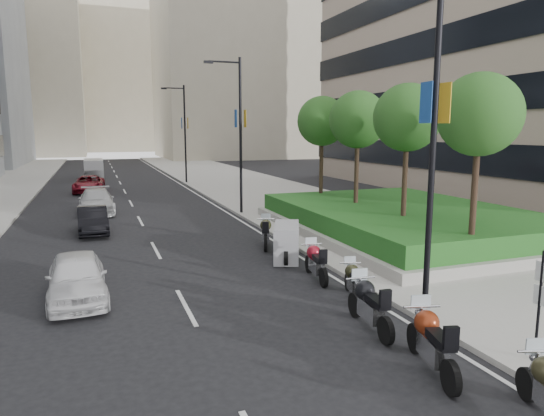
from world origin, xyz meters
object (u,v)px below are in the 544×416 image
motorcycle_6 (266,233)px  parking_sign (540,300)px  motorcycle_3 (353,281)px  delivery_van (94,170)px  motorcycle_4 (316,262)px  lamp_post_0 (429,125)px  car_b (93,220)px  lamp_post_2 (183,129)px  car_c (96,201)px  car_a (77,277)px  motorcycle_1 (431,341)px  lamp_post_1 (238,128)px  car_d (89,184)px  motorcycle_5 (287,242)px  motorcycle_2 (369,305)px

motorcycle_6 → parking_sign: bearing=-151.7°
motorcycle_3 → delivery_van: bearing=25.7°
motorcycle_4 → delivery_van: (-6.81, 38.67, 0.34)m
lamp_post_0 → car_b: bearing=119.1°
lamp_post_2 → car_c: bearing=-118.6°
delivery_van → motorcycle_6: bearing=-78.6°
motorcycle_4 → car_a: (-7.41, 0.60, 0.10)m
lamp_post_0 → motorcycle_1: 5.28m
lamp_post_1 → motorcycle_4: bearing=-94.9°
lamp_post_1 → delivery_van: lamp_post_1 is taller
motorcycle_1 → motorcycle_4: 6.52m
car_d → motorcycle_5: bearing=-69.2°
motorcycle_1 → motorcycle_3: bearing=5.7°
motorcycle_5 → motorcycle_1: bearing=-160.1°
motorcycle_3 → car_a: bearing=86.7°
motorcycle_4 → parking_sign: bearing=-158.3°
car_a → car_c: (0.66, 15.89, 0.03)m
lamp_post_1 → car_a: lamp_post_1 is taller
lamp_post_0 → delivery_van: 43.67m
parking_sign → car_c: size_ratio=0.50×
motorcycle_1 → car_a: 9.94m
motorcycle_3 → motorcycle_6: size_ratio=0.87×
lamp_post_2 → motorcycle_6: lamp_post_2 is taller
motorcycle_1 → motorcycle_2: 2.31m
motorcycle_4 → lamp_post_0: bearing=-157.1°
motorcycle_6 → delivery_van: size_ratio=0.46×
motorcycle_2 → car_a: bearing=60.8°
parking_sign → car_c: parking_sign is taller
motorcycle_2 → motorcycle_1: bearing=-172.9°
motorcycle_6 → car_c: bearing=50.1°
motorcycle_4 → delivery_van: size_ratio=0.47×
parking_sign → motorcycle_2: size_ratio=1.05×
motorcycle_3 → lamp_post_1: bearing=12.6°
lamp_post_2 → car_a: (-8.52, -30.32, -4.38)m
motorcycle_6 → car_c: size_ratio=0.44×
motorcycle_4 → motorcycle_6: (-0.02, 4.94, 0.01)m
motorcycle_5 → car_c: size_ratio=0.49×
lamp_post_0 → car_a: 10.66m
lamp_post_1 → car_d: (-8.34, 14.30, -4.39)m
car_a → motorcycle_6: bearing=28.3°
parking_sign → delivery_van: bearing=100.6°
motorcycle_2 → car_d: bearing=17.7°
lamp_post_0 → car_a: bearing=151.2°
motorcycle_1 → car_d: car_d is taller
lamp_post_1 → motorcycle_5: lamp_post_1 is taller
motorcycle_1 → lamp_post_1: bearing=10.3°
motorcycle_3 → car_b: car_b is taller
motorcycle_4 → motorcycle_3: bearing=-165.0°
car_c → car_d: size_ratio=1.03×
car_d → lamp_post_2: bearing=28.2°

